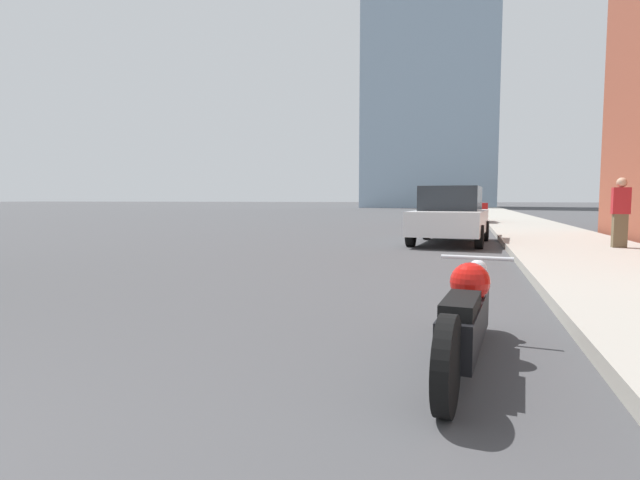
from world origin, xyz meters
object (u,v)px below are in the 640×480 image
object	(u,v)px
motorcycle	(466,316)
pedestrian	(620,212)
parked_car_red	(464,206)
parked_car_white	(451,215)

from	to	relation	value
motorcycle	pedestrian	size ratio (longest dim) A/B	1.54
motorcycle	parked_car_red	distance (m)	21.88
motorcycle	parked_car_white	xyz separation A→B (m)	(-0.43, 10.55, 0.42)
parked_car_white	pedestrian	xyz separation A→B (m)	(3.76, -1.67, 0.16)
motorcycle	parked_car_white	bearing A→B (deg)	98.44
parked_car_white	pedestrian	bearing A→B (deg)	-19.05
motorcycle	pedestrian	xyz separation A→B (m)	(3.33, 8.87, 0.58)
motorcycle	pedestrian	world-z (taller)	pedestrian
parked_car_white	parked_car_red	bearing A→B (deg)	93.53
motorcycle	pedestrian	bearing A→B (deg)	75.54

